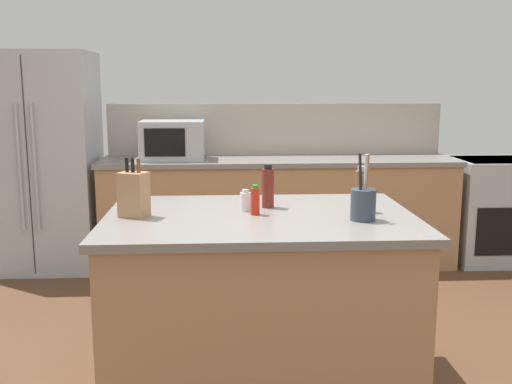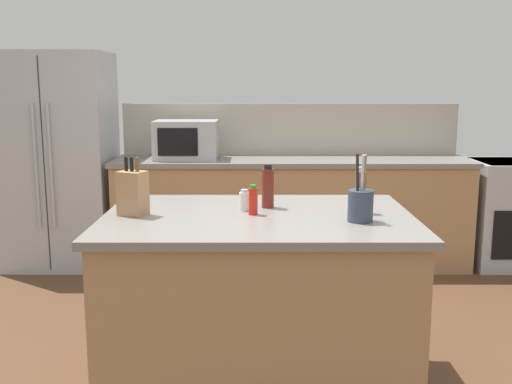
% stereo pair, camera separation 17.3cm
% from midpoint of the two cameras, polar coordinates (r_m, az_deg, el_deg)
% --- Properties ---
extents(back_counter_run, '(3.06, 0.66, 0.94)m').
position_cam_midpoint_polar(back_counter_run, '(5.25, 1.20, -1.88)').
color(back_counter_run, '#A87C54').
rests_on(back_counter_run, ground_plane).
extents(wall_backsplash, '(3.02, 0.03, 0.46)m').
position_cam_midpoint_polar(wall_backsplash, '(5.46, 0.97, 6.01)').
color(wall_backsplash, '#B2A899').
rests_on(wall_backsplash, back_counter_run).
extents(kitchen_island, '(1.54, 1.06, 0.94)m').
position_cam_midpoint_polar(kitchen_island, '(3.12, -1.25, -10.59)').
color(kitchen_island, '#A87C54').
rests_on(kitchen_island, ground_plane).
extents(refrigerator, '(0.91, 0.75, 1.84)m').
position_cam_midpoint_polar(refrigerator, '(5.45, -20.61, 2.72)').
color(refrigerator, '#ADB2B7').
rests_on(refrigerator, ground_plane).
extents(range_oven, '(0.76, 0.65, 0.92)m').
position_cam_midpoint_polar(range_oven, '(5.73, 21.03, -1.57)').
color(range_oven, '#ADB2B7').
rests_on(range_oven, ground_plane).
extents(microwave, '(0.53, 0.39, 0.33)m').
position_cam_midpoint_polar(microwave, '(5.16, -8.91, 4.90)').
color(microwave, '#ADB2B7').
rests_on(microwave, back_counter_run).
extents(knife_block, '(0.16, 0.14, 0.29)m').
position_cam_midpoint_polar(knife_block, '(2.99, -13.20, -0.19)').
color(knife_block, '#A87C54').
rests_on(knife_block, kitchen_island).
extents(utensil_crock, '(0.12, 0.12, 0.32)m').
position_cam_midpoint_polar(utensil_crock, '(2.88, 8.49, -1.08)').
color(utensil_crock, '#333D4C').
rests_on(utensil_crock, kitchen_island).
extents(pepper_grinder, '(0.06, 0.06, 0.23)m').
position_cam_midpoint_polar(pepper_grinder, '(3.07, 8.36, 0.16)').
color(pepper_grinder, brown).
rests_on(pepper_grinder, kitchen_island).
extents(hot_sauce_bottle, '(0.05, 0.05, 0.15)m').
position_cam_midpoint_polar(hot_sauce_bottle, '(2.97, -1.75, -0.86)').
color(hot_sauce_bottle, red).
rests_on(hot_sauce_bottle, kitchen_island).
extents(salt_shaker, '(0.05, 0.05, 0.11)m').
position_cam_midpoint_polar(salt_shaker, '(3.06, -2.64, -0.86)').
color(salt_shaker, silver).
rests_on(salt_shaker, kitchen_island).
extents(vinegar_bottle, '(0.06, 0.06, 0.23)m').
position_cam_midpoint_polar(vinegar_bottle, '(3.13, -0.44, 0.45)').
color(vinegar_bottle, maroon).
rests_on(vinegar_bottle, kitchen_island).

